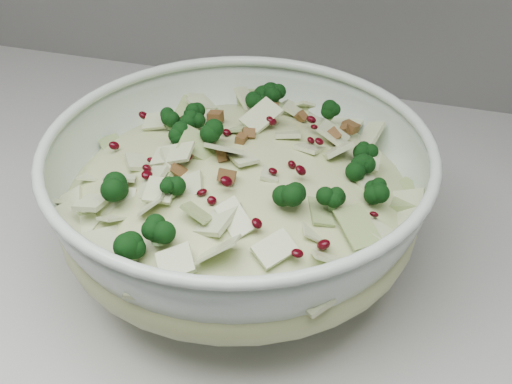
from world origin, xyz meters
TOP-DOWN VIEW (x-y plane):
  - mixing_bowl at (-0.61, 1.60)m, footprint 0.39×0.39m
  - salad at (-0.61, 1.60)m, footprint 0.38×0.38m

SIDE VIEW (x-z plane):
  - mixing_bowl at x=-0.61m, z-range 0.90..1.04m
  - salad at x=-0.61m, z-range 0.92..1.06m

